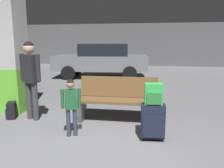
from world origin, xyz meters
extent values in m
cube|color=slate|center=(0.00, 4.00, -0.05)|extent=(18.00, 18.00, 0.10)
cube|color=#565658|center=(0.00, 12.86, 1.40)|extent=(18.00, 0.12, 2.80)
cube|color=#66C633|center=(-2.28, 2.03, 0.50)|extent=(0.57, 0.57, 1.00)
cube|color=#B2B2B2|center=(-2.28, 2.03, 1.88)|extent=(0.56, 0.56, 1.76)
cube|color=brown|center=(0.18, 1.70, 0.44)|extent=(1.61, 0.47, 0.05)
cube|color=brown|center=(0.18, 1.95, 0.68)|extent=(1.60, 0.14, 0.42)
cube|color=#4C4C51|center=(-0.54, 1.68, 0.21)|extent=(0.09, 0.40, 0.41)
cube|color=#4C4C51|center=(0.90, 1.71, 0.21)|extent=(0.09, 0.40, 0.41)
cube|color=#191E33|center=(0.89, 0.97, 0.32)|extent=(0.40, 0.23, 0.56)
cube|color=#191E33|center=(0.90, 0.86, 0.26)|extent=(0.34, 0.05, 0.36)
cube|color=#A5A5AA|center=(0.88, 1.05, 0.59)|extent=(0.14, 0.04, 0.02)
cylinder|color=black|center=(0.72, 1.04, 0.02)|extent=(0.02, 0.05, 0.04)
cylinder|color=black|center=(1.04, 1.07, 0.02)|extent=(0.02, 0.05, 0.04)
cube|color=green|center=(0.89, 0.97, 0.77)|extent=(0.29, 0.18, 0.34)
cube|color=#2B773A|center=(0.90, 0.87, 0.72)|extent=(0.23, 0.05, 0.19)
cylinder|color=black|center=(0.89, 0.97, 0.93)|extent=(0.06, 0.03, 0.02)
cylinder|color=#33384C|center=(-0.42, 0.91, 0.24)|extent=(0.07, 0.07, 0.48)
cylinder|color=#33384C|center=(-0.52, 0.86, 0.24)|extent=(0.07, 0.07, 0.48)
cube|color=#1E5933|center=(-0.47, 0.89, 0.65)|extent=(0.23, 0.19, 0.34)
cylinder|color=#1E5933|center=(-0.34, 0.95, 0.66)|extent=(0.06, 0.06, 0.32)
cylinder|color=#1E5933|center=(-0.59, 0.83, 0.66)|extent=(0.06, 0.06, 0.32)
sphere|color=#A87A5B|center=(-0.47, 0.89, 0.90)|extent=(0.14, 0.14, 0.14)
sphere|color=black|center=(-0.47, 0.89, 0.92)|extent=(0.12, 0.12, 0.12)
cylinder|color=white|center=(-0.57, 0.95, 0.66)|extent=(0.06, 0.06, 0.10)
cylinder|color=red|center=(-0.57, 0.95, 0.74)|extent=(0.01, 0.01, 0.06)
cylinder|color=#38383D|center=(-1.48, 1.52, 0.39)|extent=(0.12, 0.12, 0.78)
cylinder|color=#38383D|center=(-1.64, 1.58, 0.39)|extent=(0.12, 0.12, 0.78)
cube|color=#232326|center=(-1.56, 1.55, 1.06)|extent=(0.37, 0.29, 0.55)
cylinder|color=#232326|center=(-1.35, 1.47, 1.09)|extent=(0.09, 0.09, 0.53)
cylinder|color=#232326|center=(-1.77, 1.63, 1.09)|extent=(0.09, 0.09, 0.53)
sphere|color=tan|center=(-1.56, 1.55, 1.47)|extent=(0.22, 0.22, 0.22)
sphere|color=black|center=(-1.56, 1.55, 1.50)|extent=(0.20, 0.20, 0.20)
cube|color=black|center=(-2.04, 1.54, 0.17)|extent=(0.27, 0.32, 0.34)
cube|color=#28282D|center=(-2.13, 1.50, 0.12)|extent=(0.13, 0.22, 0.19)
cylinder|color=black|center=(-2.04, 1.54, 0.33)|extent=(0.05, 0.06, 0.02)
cube|color=slate|center=(-1.44, 7.36, 0.67)|extent=(4.27, 2.16, 0.64)
cube|color=black|center=(-1.30, 7.38, 1.25)|extent=(2.26, 1.77, 0.52)
cylinder|color=black|center=(-2.65, 6.42, 0.30)|extent=(0.62, 0.27, 0.60)
cylinder|color=black|center=(-2.83, 8.01, 0.30)|extent=(0.62, 0.27, 0.60)
cylinder|color=black|center=(-0.06, 6.72, 0.30)|extent=(0.62, 0.27, 0.60)
cylinder|color=black|center=(-0.24, 8.31, 0.30)|extent=(0.62, 0.27, 0.60)
camera|label=1|loc=(0.85, -2.58, 1.59)|focal=36.18mm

